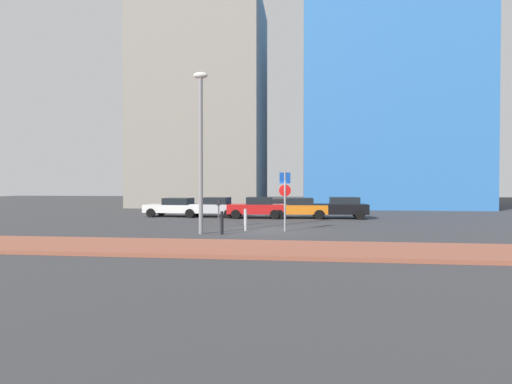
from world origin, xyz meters
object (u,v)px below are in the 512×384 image
Objects in this scene: parked_car_orange at (299,208)px; traffic_bollard_far at (245,217)px; parking_sign_post at (285,194)px; street_lamp at (201,140)px; parking_meter at (219,210)px; parked_car_black at (340,207)px; parked_car_red at (257,207)px; parked_car_silver at (214,207)px; traffic_bollard_near at (222,223)px; parked_car_white at (176,207)px; traffic_bollard_mid at (246,222)px.

parked_car_orange is 6.00m from traffic_bollard_far.
street_lamp reaches higher than parking_sign_post.
parked_car_black is at bearing 42.21° from parking_meter.
parked_car_black reaches higher than parked_car_red.
parked_car_orange is at bearing 85.71° from parking_sign_post.
parked_car_black is 8.85m from parking_sign_post.
parked_car_silver reaches higher than traffic_bollard_near.
parked_car_red reaches higher than parked_car_white.
traffic_bollard_near reaches higher than traffic_bollard_far.
parked_car_silver is 6.34m from traffic_bollard_far.
parking_sign_post is (8.38, -8.24, 1.16)m from parked_car_white.
parked_car_white is at bearing 119.04° from traffic_bollard_near.
parked_car_silver is 3.85× the size of traffic_bollard_near.
parking_sign_post is (-3.46, -8.07, 1.10)m from parked_car_black.
traffic_bollard_near is 1.78m from traffic_bollard_mid.
parking_sign_post is at bearing -49.24° from traffic_bollard_far.
parking_sign_post is 0.39× the size of street_lamp.
traffic_bollard_near is (-6.34, -9.74, -0.24)m from parked_car_black.
parked_car_silver is 1.07× the size of parked_car_black.
parked_car_white reaches higher than traffic_bollard_far.
parked_car_black is (11.84, -0.17, 0.06)m from parked_car_white.
traffic_bollard_mid is (-2.58, -8.13, -0.30)m from parked_car_orange.
parked_car_black is 7.90m from traffic_bollard_far.
traffic_bollard_near is at bearing -109.80° from parked_car_orange.
parked_car_white is at bearing -178.33° from parked_car_silver.
parked_car_white reaches higher than traffic_bollard_near.
traffic_bollard_far is (1.48, 4.44, -3.98)m from street_lamp.
parking_meter is at bearing 104.84° from traffic_bollard_near.
parked_car_red reaches higher than parking_meter.
parked_car_white is at bearing 179.16° from parked_car_black.
parked_car_red is 2.94m from parked_car_orange.
parking_sign_post reaches higher than parked_car_silver.
traffic_bollard_far is at bearing -120.30° from parked_car_orange.
street_lamp is 7.02× the size of traffic_bollard_near.
parking_sign_post is at bearing 30.15° from traffic_bollard_near.
traffic_bollard_far is (0.45, 4.48, -0.08)m from traffic_bollard_near.
parked_car_white is 11.84m from parked_car_black.
traffic_bollard_near reaches higher than traffic_bollard_mid.
parked_car_black is 1.32× the size of parking_sign_post.
parked_car_red is 1.34× the size of parking_sign_post.
traffic_bollard_far is at bearing -60.53° from parked_car_silver.
parked_car_black reaches higher than traffic_bollard_far.
traffic_bollard_mid is 0.96× the size of traffic_bollard_far.
street_lamp is at bearing -127.21° from parked_car_black.
traffic_bollard_near is (-3.48, -9.65, -0.20)m from parked_car_orange.
street_lamp reaches higher than traffic_bollard_near.
parked_car_silver is at bearing 178.37° from parked_car_black.
parking_sign_post is at bearing -113.21° from parked_car_black.
parking_meter is (-1.40, -6.15, 0.19)m from parked_car_red.
parking_sign_post is 2.74× the size of traffic_bollard_near.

